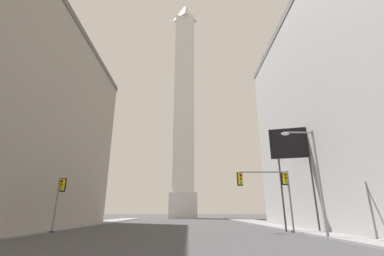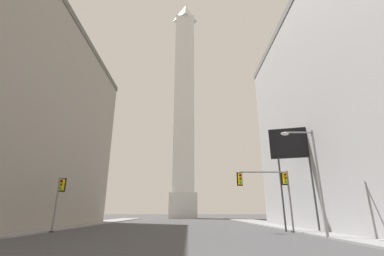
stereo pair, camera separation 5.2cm
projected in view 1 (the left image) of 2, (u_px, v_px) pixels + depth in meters
sidewalk_left at (43, 229)px, 27.19m from camera, size 5.00×89.40×0.15m
sidewalk_right at (303, 229)px, 27.52m from camera, size 5.00×89.40×0.15m
obelisk at (184, 102)px, 83.79m from camera, size 7.90×7.90×75.06m
traffic_light_mid_right at (271, 185)px, 25.06m from camera, size 5.21×0.52×5.67m
traffic_light_mid_left at (59, 195)px, 24.93m from camera, size 0.78×0.51×5.05m
street_lamp at (313, 169)px, 19.50m from camera, size 2.60×0.36×7.98m
billboard_sign at (292, 147)px, 26.71m from camera, size 4.33×1.40×10.29m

